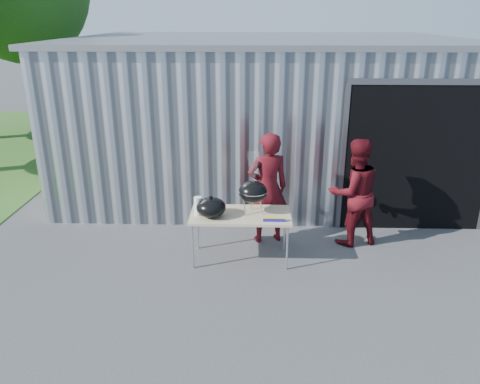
{
  "coord_description": "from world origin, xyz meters",
  "views": [
    {
      "loc": [
        0.56,
        -5.93,
        3.53
      ],
      "look_at": [
        0.36,
        0.62,
        1.05
      ],
      "focal_mm": 35.0,
      "sensor_mm": 36.0,
      "label": 1
    }
  ],
  "objects_px": {
    "kettle_grill": "(253,187)",
    "person_cook": "(268,188)",
    "folding_table": "(240,216)",
    "person_bystander": "(354,192)"
  },
  "relations": [
    {
      "from": "folding_table",
      "to": "person_bystander",
      "type": "height_order",
      "value": "person_bystander"
    },
    {
      "from": "folding_table",
      "to": "person_cook",
      "type": "xyz_separation_m",
      "value": [
        0.42,
        0.66,
        0.21
      ]
    },
    {
      "from": "folding_table",
      "to": "person_cook",
      "type": "height_order",
      "value": "person_cook"
    },
    {
      "from": "kettle_grill",
      "to": "person_cook",
      "type": "distance_m",
      "value": 0.7
    },
    {
      "from": "folding_table",
      "to": "person_bystander",
      "type": "relative_size",
      "value": 0.85
    },
    {
      "from": "folding_table",
      "to": "person_cook",
      "type": "distance_m",
      "value": 0.81
    },
    {
      "from": "person_cook",
      "to": "person_bystander",
      "type": "xyz_separation_m",
      "value": [
        1.38,
        -0.04,
        -0.04
      ]
    },
    {
      "from": "folding_table",
      "to": "person_cook",
      "type": "relative_size",
      "value": 0.82
    },
    {
      "from": "person_bystander",
      "to": "person_cook",
      "type": "bearing_deg",
      "value": -17.18
    },
    {
      "from": "kettle_grill",
      "to": "folding_table",
      "type": "bearing_deg",
      "value": -164.67
    }
  ]
}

